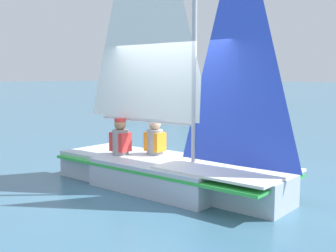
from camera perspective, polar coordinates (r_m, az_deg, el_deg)
name	(u,v)px	position (r m, az deg, el deg)	size (l,w,h in m)	color
ground_plane	(168,188)	(7.45, 0.00, -8.34)	(260.00, 260.00, 0.00)	#38607A
sailboat_main	(167,140)	(7.29, -0.18, -1.91)	(4.52, 1.59, 6.07)	#B2BCCC
sailor_helm	(155,147)	(7.85, -1.78, -2.83)	(0.34, 0.30, 1.16)	black
sailor_crew	(120,147)	(7.88, -6.46, -2.83)	(0.34, 0.30, 1.16)	black
motorboat_distant	(154,96)	(32.78, -1.92, 4.08)	(3.67, 4.18, 1.13)	maroon
treeline_shore	(155,70)	(62.31, -1.77, 7.59)	(13.61, 4.86, 6.37)	#143319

